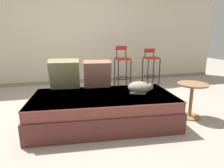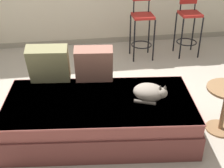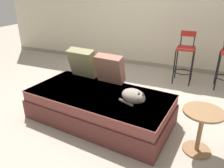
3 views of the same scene
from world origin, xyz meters
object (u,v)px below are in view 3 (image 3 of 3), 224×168
couch (99,106)px  throw_pillow_corner (83,63)px  side_table (201,125)px  cat (134,96)px  throw_pillow_middle (110,69)px  bar_stool_near_window (185,56)px

couch → throw_pillow_corner: (-0.50, 0.44, 0.44)m
couch → throw_pillow_corner: 0.80m
throw_pillow_corner → side_table: bearing=-17.7°
couch → cat: (0.52, -0.07, 0.29)m
throw_pillow_corner → side_table: (1.83, -0.58, -0.31)m
throw_pillow_middle → cat: size_ratio=1.13×
cat → side_table: cat is taller
couch → throw_pillow_middle: 0.58m
throw_pillow_middle → cat: throw_pillow_middle is taller
throw_pillow_corner → couch: bearing=-41.7°
bar_stool_near_window → side_table: bar_stool_near_window is taller
side_table → throw_pillow_middle: bearing=158.3°
bar_stool_near_window → side_table: size_ratio=1.86×
throw_pillow_middle → side_table: size_ratio=0.82×
cat → bar_stool_near_window: bar_stool_near_window is taller
couch → bar_stool_near_window: 2.13m
throw_pillow_middle → side_table: throw_pillow_middle is taller
throw_pillow_middle → bar_stool_near_window: size_ratio=0.44×
bar_stool_near_window → couch: bearing=-115.4°
throw_pillow_middle → bar_stool_near_window: 1.76m
throw_pillow_corner → cat: 1.15m
couch → throw_pillow_corner: throw_pillow_corner is taller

